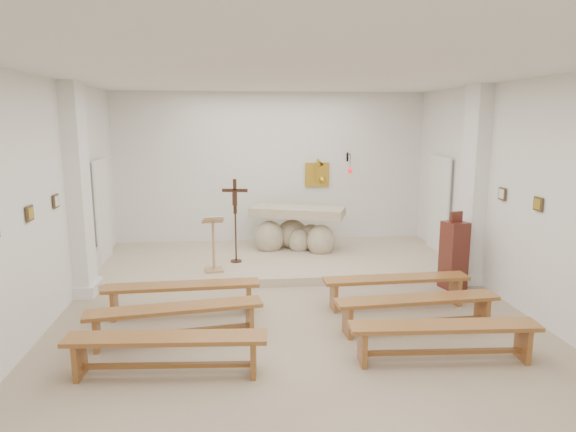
{
  "coord_description": "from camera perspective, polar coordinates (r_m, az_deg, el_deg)",
  "views": [
    {
      "loc": [
        -0.84,
        -6.6,
        2.93
      ],
      "look_at": [
        0.02,
        1.6,
        1.35
      ],
      "focal_mm": 32.0,
      "sensor_mm": 36.0,
      "label": 1
    }
  ],
  "objects": [
    {
      "name": "ground",
      "position": [
        7.27,
        1.16,
        -12.91
      ],
      "size": [
        7.0,
        10.0,
        0.0
      ],
      "primitive_type": "cube",
      "color": "tan",
      "rests_on": "ground"
    },
    {
      "name": "wall_left",
      "position": [
        7.21,
        -27.5,
        0.2
      ],
      "size": [
        0.02,
        10.0,
        3.5
      ],
      "primitive_type": "cube",
      "color": "silver",
      "rests_on": "ground"
    },
    {
      "name": "wall_right",
      "position": [
        7.98,
        26.93,
        1.18
      ],
      "size": [
        0.02,
        10.0,
        3.5
      ],
      "primitive_type": "cube",
      "color": "silver",
      "rests_on": "ground"
    },
    {
      "name": "wall_back",
      "position": [
        11.68,
        -1.88,
        5.06
      ],
      "size": [
        7.0,
        0.02,
        3.5
      ],
      "primitive_type": "cube",
      "color": "silver",
      "rests_on": "ground"
    },
    {
      "name": "ceiling",
      "position": [
        6.68,
        1.28,
        15.68
      ],
      "size": [
        7.0,
        10.0,
        0.02
      ],
      "primitive_type": "cube",
      "color": "silver",
      "rests_on": "wall_back"
    },
    {
      "name": "sanctuary_platform",
      "position": [
        10.53,
        -1.23,
        -4.88
      ],
      "size": [
        6.98,
        3.0,
        0.15
      ],
      "primitive_type": "cube",
      "color": "tan",
      "rests_on": "ground"
    },
    {
      "name": "pilaster_left",
      "position": [
        9.04,
        -22.24,
        2.55
      ],
      "size": [
        0.26,
        0.55,
        3.5
      ],
      "primitive_type": "cube",
      "color": "white",
      "rests_on": "ground"
    },
    {
      "name": "pilaster_right",
      "position": [
        9.65,
        19.94,
        3.19
      ],
      "size": [
        0.26,
        0.55,
        3.5
      ],
      "primitive_type": "cube",
      "color": "white",
      "rests_on": "ground"
    },
    {
      "name": "gold_wall_relief",
      "position": [
        11.78,
        3.25,
        4.61
      ],
      "size": [
        0.55,
        0.04,
        0.55
      ],
      "primitive_type": "cube",
      "color": "gold",
      "rests_on": "wall_back"
    },
    {
      "name": "sanctuary_lamp",
      "position": [
        11.65,
        6.87,
        5.26
      ],
      "size": [
        0.11,
        0.36,
        0.44
      ],
      "color": "black",
      "rests_on": "wall_back"
    },
    {
      "name": "station_frame_left_mid",
      "position": [
        7.39,
        -26.78,
        0.26
      ],
      "size": [
        0.03,
        0.2,
        0.2
      ],
      "primitive_type": "cube",
      "color": "#44341E",
      "rests_on": "wall_left"
    },
    {
      "name": "station_frame_left_rear",
      "position": [
        8.32,
        -24.39,
        1.53
      ],
      "size": [
        0.03,
        0.2,
        0.2
      ],
      "primitive_type": "cube",
      "color": "#44341E",
      "rests_on": "wall_left"
    },
    {
      "name": "station_frame_right_mid",
      "position": [
        8.14,
        26.04,
        1.21
      ],
      "size": [
        0.03,
        0.2,
        0.2
      ],
      "primitive_type": "cube",
      "color": "#44341E",
      "rests_on": "wall_right"
    },
    {
      "name": "station_frame_right_rear",
      "position": [
        8.99,
        22.7,
        2.29
      ],
      "size": [
        0.03,
        0.2,
        0.2
      ],
      "primitive_type": "cube",
      "color": "#44341E",
      "rests_on": "wall_right"
    },
    {
      "name": "radiator_left",
      "position": [
        10.01,
        -20.87,
        -5.28
      ],
      "size": [
        0.1,
        0.85,
        0.52
      ],
      "primitive_type": "cube",
      "color": "silver",
      "rests_on": "ground"
    },
    {
      "name": "radiator_right",
      "position": [
        10.57,
        18.07,
        -4.26
      ],
      "size": [
        0.1,
        0.85,
        0.52
      ],
      "primitive_type": "cube",
      "color": "silver",
      "rests_on": "ground"
    },
    {
      "name": "altar",
      "position": [
        10.95,
        0.94,
        -1.76
      ],
      "size": [
        2.1,
        1.36,
        1.01
      ],
      "rotation": [
        0.0,
        0.0,
        -0.34
      ],
      "color": "beige",
      "rests_on": "sanctuary_platform"
    },
    {
      "name": "lectern",
      "position": [
        9.47,
        -8.29,
        -3.06
      ],
      "size": [
        0.42,
        0.37,
        1.05
      ],
      "rotation": [
        0.0,
        0.0,
        0.16
      ],
      "color": "tan",
      "rests_on": "sanctuary_platform"
    },
    {
      "name": "crucifix_stand",
      "position": [
        9.95,
        -5.88,
        0.16
      ],
      "size": [
        0.49,
        0.21,
        1.63
      ],
      "rotation": [
        0.0,
        0.0,
        -0.19
      ],
      "color": "#361C11",
      "rests_on": "sanctuary_platform"
    },
    {
      "name": "potted_plant",
      "position": [
        11.12,
        -2.02,
        -2.34
      ],
      "size": [
        0.57,
        0.56,
        0.48
      ],
      "primitive_type": "imported",
      "rotation": [
        0.0,
        0.0,
        0.61
      ],
      "color": "#2F5723",
      "rests_on": "sanctuary_platform"
    },
    {
      "name": "donation_pedestal",
      "position": [
        9.35,
        17.94,
        -4.1
      ],
      "size": [
        0.45,
        0.45,
        1.36
      ],
      "rotation": [
        0.0,
        0.0,
        0.27
      ],
      "color": "#4E1F16",
      "rests_on": "ground"
    },
    {
      "name": "bench_left_front",
      "position": [
        7.93,
        -11.66,
        -8.24
      ],
      "size": [
        2.31,
        0.45,
        0.49
      ],
      "rotation": [
        0.0,
        0.0,
        0.04
      ],
      "color": "brown",
      "rests_on": "ground"
    },
    {
      "name": "bench_right_front",
      "position": [
        8.27,
        11.9,
        -7.44
      ],
      "size": [
        2.31,
        0.44,
        0.49
      ],
      "rotation": [
        0.0,
        0.0,
        0.03
      ],
      "color": "brown",
      "rests_on": "ground"
    },
    {
      "name": "bench_left_second",
      "position": [
        7.06,
        -12.39,
        -10.72
      ],
      "size": [
        2.33,
        0.68,
        0.49
      ],
      "rotation": [
        0.0,
        0.0,
        0.14
      ],
      "color": "brown",
      "rests_on": "ground"
    },
    {
      "name": "bench_right_second",
      "position": [
        7.44,
        14.13,
        -9.65
      ],
      "size": [
        2.32,
        0.51,
        0.49
      ],
      "rotation": [
        0.0,
        0.0,
        0.06
      ],
      "color": "brown",
      "rests_on": "ground"
    },
    {
      "name": "bench_left_third",
      "position": [
        6.2,
        -13.35,
        -13.88
      ],
      "size": [
        2.32,
        0.53,
        0.49
      ],
      "rotation": [
        0.0,
        0.0,
        -0.07
      ],
      "color": "brown",
      "rests_on": "ground"
    },
    {
      "name": "bench_right_third",
      "position": [
        6.63,
        16.94,
        -12.38
      ],
      "size": [
        2.32,
        0.5,
        0.49
      ],
      "rotation": [
        0.0,
        0.0,
        -0.06
      ],
      "color": "brown",
      "rests_on": "ground"
    }
  ]
}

